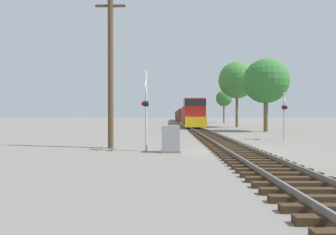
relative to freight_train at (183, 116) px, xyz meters
The scene contains 10 objects.
ground_plane 59.23m from the freight_train, 90.00° to the right, with size 400.00×400.00×0.00m, color slate.
rail_track_bed 59.23m from the freight_train, 90.00° to the right, with size 2.60×160.00×0.31m.
freight_train is the anchor object (origin of this frame).
crossing_signal_near 59.69m from the freight_train, 94.70° to the right, with size 0.34×1.00×4.38m.
crossing_signal_far 53.25m from the freight_train, 84.01° to the right, with size 0.50×1.01×3.82m.
relay_cabinet 60.08m from the freight_train, 93.35° to the right, with size 1.03×0.65×1.43m.
utility_pole 58.69m from the freight_train, 96.97° to the right, with size 1.80×0.33×9.11m.
tree_far_right 43.25m from the freight_train, 79.35° to the right, with size 5.35×5.35×8.76m.
tree_mid_background 32.67m from the freight_train, 76.91° to the right, with size 5.94×5.94×10.64m.
tree_deep_background 13.67m from the freight_train, 40.44° to the right, with size 4.01×4.01×8.18m.
Camera 1 is at (-3.54, -14.64, 1.99)m, focal length 28.00 mm.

